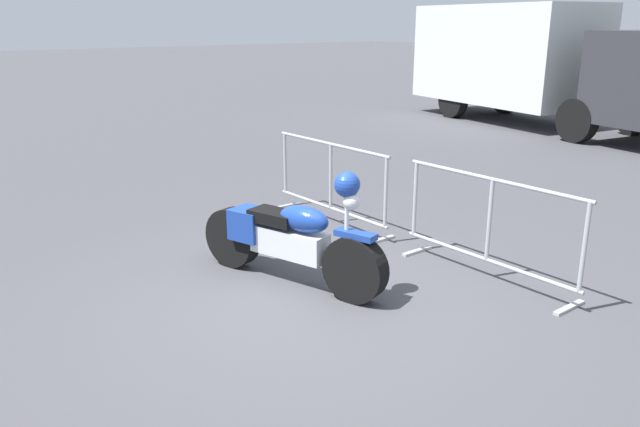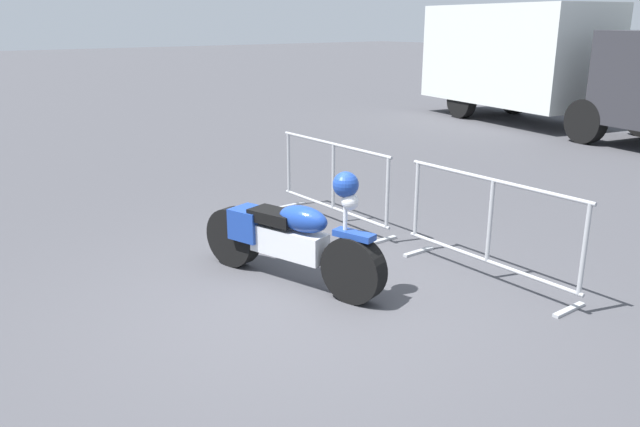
% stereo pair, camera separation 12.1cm
% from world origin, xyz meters
% --- Properties ---
extents(ground_plane, '(120.00, 120.00, 0.00)m').
position_xyz_m(ground_plane, '(0.00, 0.00, 0.00)').
color(ground_plane, '#424247').
extents(motorcycle, '(2.18, 0.72, 1.25)m').
position_xyz_m(motorcycle, '(-0.54, 0.28, 0.48)').
color(motorcycle, black).
rests_on(motorcycle, ground).
extents(crowd_barrier_near, '(2.14, 0.50, 1.07)m').
position_xyz_m(crowd_barrier_near, '(-1.76, 1.89, 0.55)').
color(crowd_barrier_near, '#9EA0A5').
rests_on(crowd_barrier_near, ground).
extents(crowd_barrier_far, '(2.14, 0.50, 1.07)m').
position_xyz_m(crowd_barrier_far, '(0.69, 1.89, 0.55)').
color(crowd_barrier_far, '#9EA0A5').
rests_on(crowd_barrier_far, ground).
extents(box_truck, '(8.00, 3.88, 2.98)m').
position_xyz_m(box_truck, '(-4.83, 11.28, 1.64)').
color(box_truck, silver).
rests_on(box_truck, ground).
extents(parked_car_tan, '(1.91, 4.07, 1.35)m').
position_xyz_m(parked_car_tan, '(-12.23, 21.30, 0.68)').
color(parked_car_tan, tan).
rests_on(parked_car_tan, ground).
extents(parked_car_silver, '(2.15, 4.58, 1.51)m').
position_xyz_m(parked_car_silver, '(-9.41, 21.61, 0.77)').
color(parked_car_silver, '#B7BABF').
rests_on(parked_car_silver, ground).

